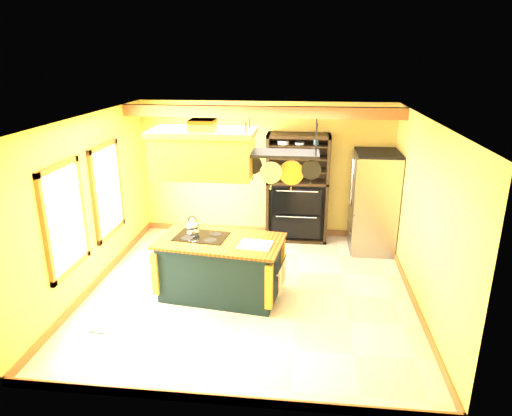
% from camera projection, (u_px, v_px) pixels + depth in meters
% --- Properties ---
extents(floor, '(5.00, 5.00, 0.00)m').
position_uv_depth(floor, '(250.00, 290.00, 7.22)').
color(floor, beige).
rests_on(floor, ground).
extents(ceiling, '(5.00, 5.00, 0.00)m').
position_uv_depth(ceiling, '(249.00, 118.00, 6.35)').
color(ceiling, white).
rests_on(ceiling, wall_back).
extents(wall_back, '(5.00, 0.02, 2.70)m').
position_uv_depth(wall_back, '(265.00, 170.00, 9.14)').
color(wall_back, '#E3B653').
rests_on(wall_back, floor).
extents(wall_front, '(5.00, 0.02, 2.70)m').
position_uv_depth(wall_front, '(218.00, 293.00, 4.43)').
color(wall_front, '#E3B653').
rests_on(wall_front, floor).
extents(wall_left, '(0.02, 5.00, 2.70)m').
position_uv_depth(wall_left, '(90.00, 204.00, 7.05)').
color(wall_left, '#E3B653').
rests_on(wall_left, floor).
extents(wall_right, '(0.02, 5.00, 2.70)m').
position_uv_depth(wall_right, '(423.00, 216.00, 6.52)').
color(wall_right, '#E3B653').
rests_on(wall_right, floor).
extents(ceiling_beam, '(5.00, 0.15, 0.20)m').
position_uv_depth(ceiling_beam, '(261.00, 112.00, 7.99)').
color(ceiling_beam, '#99542F').
rests_on(ceiling_beam, ceiling).
extents(window_near, '(0.06, 1.06, 1.56)m').
position_uv_depth(window_near, '(65.00, 219.00, 6.27)').
color(window_near, '#99542F').
rests_on(window_near, wall_left).
extents(window_far, '(0.06, 1.06, 1.56)m').
position_uv_depth(window_far, '(108.00, 190.00, 7.59)').
color(window_far, '#99542F').
rests_on(window_far, wall_left).
extents(kitchen_island, '(1.98, 1.27, 1.11)m').
position_uv_depth(kitchen_island, '(220.00, 267.00, 6.95)').
color(kitchen_island, black).
rests_on(kitchen_island, floor).
extents(range_hood, '(1.46, 0.83, 0.80)m').
position_uv_depth(range_hood, '(203.00, 152.00, 6.40)').
color(range_hood, '#A27128').
rests_on(range_hood, ceiling).
extents(pot_rack, '(1.10, 0.52, 0.92)m').
position_uv_depth(pot_rack, '(282.00, 160.00, 6.32)').
color(pot_rack, black).
rests_on(pot_rack, ceiling).
extents(refrigerator, '(0.80, 0.94, 1.85)m').
position_uv_depth(refrigerator, '(373.00, 204.00, 8.50)').
color(refrigerator, gray).
rests_on(refrigerator, floor).
extents(hutch, '(1.20, 0.55, 2.13)m').
position_uv_depth(hutch, '(297.00, 199.00, 9.02)').
color(hutch, black).
rests_on(hutch, floor).
extents(floor_register, '(0.28, 0.13, 0.01)m').
position_uv_depth(floor_register, '(100.00, 331.00, 6.15)').
color(floor_register, black).
rests_on(floor_register, floor).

